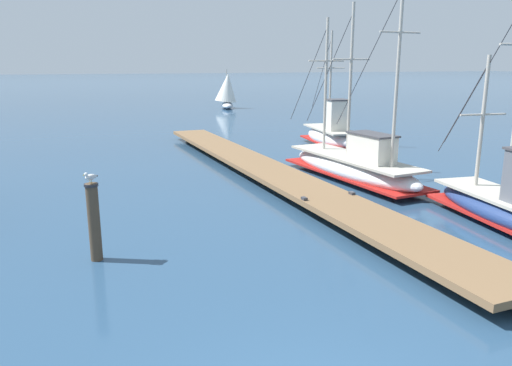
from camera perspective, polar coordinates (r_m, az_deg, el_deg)
floating_dock at (r=18.45m, az=1.24°, el=1.53°), size 2.88×22.82×0.53m
fishing_boat_0 at (r=25.87m, az=8.66°, el=5.62°), size 2.16×5.26×5.82m
fishing_boat_2 at (r=18.59m, az=11.27°, el=2.09°), size 2.60×8.12×6.88m
mooring_piling at (r=11.35m, az=-18.21°, el=-4.17°), size 0.30×0.30×1.75m
perched_seagull at (r=11.10m, az=-18.56°, el=0.69°), size 0.31×0.30×0.26m
distant_sailboat at (r=47.82m, az=-3.38°, el=10.57°), size 2.76×4.22×3.66m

